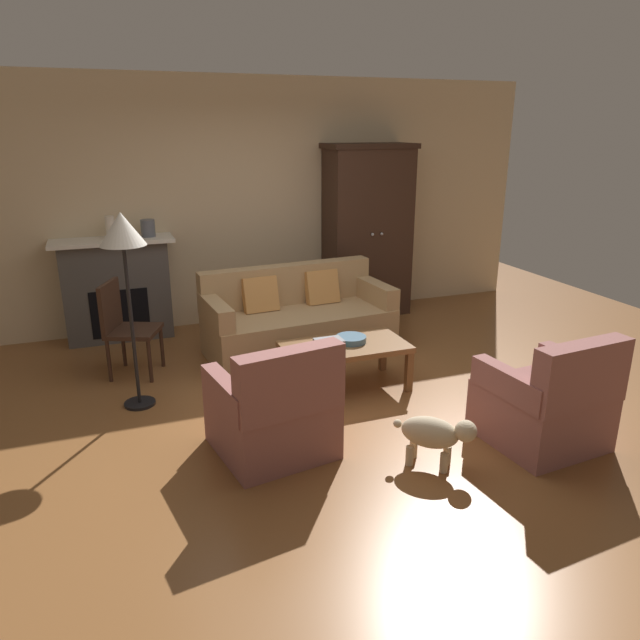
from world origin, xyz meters
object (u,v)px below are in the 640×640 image
at_px(couch, 297,321).
at_px(side_chair_wooden, 124,323).
at_px(armoire, 367,231).
at_px(fruit_bowl, 351,339).
at_px(floor_lamp, 123,241).
at_px(mantel_vase_slate, 148,228).
at_px(coffee_table, 345,350).
at_px(mantel_vase_cream, 110,227).
at_px(dog, 435,434).
at_px(armchair_near_right, 547,404).
at_px(fireplace, 117,289).
at_px(book_stack, 329,345).
at_px(armchair_near_left, 274,413).

relative_size(couch, side_chair_wooden, 2.20).
distance_m(armoire, side_chair_wooden, 3.15).
relative_size(armoire, fruit_bowl, 7.59).
bearing_deg(fruit_bowl, floor_lamp, 171.77).
bearing_deg(mantel_vase_slate, coffee_table, -55.43).
height_order(mantel_vase_cream, dog, mantel_vase_cream).
distance_m(armoire, dog, 3.67).
bearing_deg(armchair_near_right, fireplace, 128.70).
bearing_deg(dog, mantel_vase_cream, 118.49).
distance_m(couch, fruit_bowl, 1.05).
relative_size(book_stack, dog, 0.56).
distance_m(armoire, couch, 1.71).
bearing_deg(fruit_bowl, fireplace, 132.42).
bearing_deg(fruit_bowl, dog, -89.77).
bearing_deg(mantel_vase_slate, dog, -66.56).
relative_size(couch, dog, 4.26).
bearing_deg(coffee_table, side_chair_wooden, 150.46).
xyz_separation_m(couch, mantel_vase_slate, (-1.34, 1.01, 0.89)).
distance_m(couch, side_chair_wooden, 1.73).
distance_m(armchair_near_left, floor_lamp, 1.80).
height_order(book_stack, armchair_near_right, armchair_near_right).
bearing_deg(side_chair_wooden, floor_lamp, -86.52).
relative_size(coffee_table, mantel_vase_cream, 4.56).
bearing_deg(couch, armchair_near_left, -113.05).
height_order(coffee_table, fruit_bowl, fruit_bowl).
bearing_deg(side_chair_wooden, armchair_near_left, -64.18).
xyz_separation_m(armchair_near_right, side_chair_wooden, (-2.81, 2.45, 0.20)).
bearing_deg(side_chair_wooden, coffee_table, -29.54).
height_order(couch, mantel_vase_slate, mantel_vase_slate).
xyz_separation_m(armoire, armchair_near_right, (-0.13, -3.44, -0.72)).
bearing_deg(armoire, armchair_near_right, -92.18).
distance_m(armchair_near_right, dog, 0.93).
bearing_deg(book_stack, mantel_vase_slate, 120.23).
relative_size(couch, armchair_near_left, 2.24).
relative_size(couch, floor_lamp, 1.21).
distance_m(fireplace, dog, 3.99).
xyz_separation_m(book_stack, dog, (0.26, -1.34, -0.22)).
bearing_deg(armchair_near_left, side_chair_wooden, 115.82).
bearing_deg(dog, book_stack, 100.98).
height_order(armoire, mantel_vase_slate, armoire).
bearing_deg(fireplace, armchair_near_right, -51.30).
height_order(fruit_bowl, armchair_near_right, armchair_near_right).
bearing_deg(coffee_table, mantel_vase_cream, 131.09).
distance_m(fireplace, armchair_near_left, 3.09).
xyz_separation_m(fruit_bowl, floor_lamp, (-1.84, 0.27, 0.96)).
bearing_deg(armchair_near_left, floor_lamp, 126.94).
distance_m(coffee_table, armchair_near_left, 1.24).
distance_m(armoire, armchair_near_left, 3.59).
xyz_separation_m(fireplace, coffee_table, (1.81, -2.09, -0.20)).
bearing_deg(couch, side_chair_wooden, -178.71).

